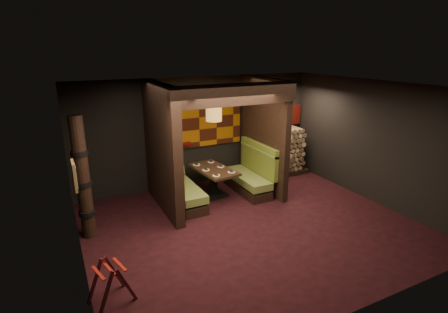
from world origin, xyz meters
TOP-DOWN VIEW (x-y plane):
  - floor at (0.00, 0.00)m, footprint 6.50×5.50m
  - ceiling at (0.00, 0.00)m, footprint 6.50×5.50m
  - wall_back at (0.00, 2.76)m, footprint 6.50×0.02m
  - wall_front at (0.00, -2.76)m, footprint 6.50×0.02m
  - wall_left at (-3.26, 0.00)m, footprint 0.02×5.50m
  - wall_right at (3.26, 0.00)m, footprint 0.02×5.50m
  - partition_left at (-1.35, 1.65)m, footprint 0.20×2.20m
  - partition_right at (1.30, 1.70)m, footprint 0.15×2.10m
  - header_beam at (-0.02, 0.70)m, footprint 2.85×0.18m
  - tapa_back_panel at (-0.02, 2.71)m, footprint 2.40×0.06m
  - tapa_side_panel at (-1.23, 1.82)m, footprint 0.04×1.85m
  - lacquer_shelf at (-0.60, 2.65)m, footprint 0.60×0.12m
  - booth_bench_left at (-0.96, 1.65)m, footprint 0.68×1.60m
  - booth_bench_right at (0.93, 1.65)m, footprint 0.68×1.60m
  - dining_table at (-0.05, 1.79)m, footprint 0.90×1.43m
  - place_settings at (-0.05, 1.79)m, footprint 0.72×1.15m
  - pendant_lamp at (-0.05, 1.74)m, footprint 0.37×0.37m
  - framed_picture at (-3.22, 0.10)m, footprint 0.05×0.36m
  - luggage_rack at (-2.97, -1.00)m, footprint 0.70×0.57m
  - totem_column at (-3.05, 1.10)m, footprint 0.31×0.31m
  - firewood_stack at (2.29, 2.35)m, footprint 1.73×0.70m
  - mosaic_header at (2.29, 2.68)m, footprint 1.83×0.10m
  - bay_front_post at (1.39, 1.96)m, footprint 0.08×0.08m

SIDE VIEW (x-z plane):
  - floor at x=0.00m, z-range -0.02..0.00m
  - luggage_rack at x=-2.97m, z-range 0.00..0.66m
  - booth_bench_left at x=-0.96m, z-range -0.17..0.97m
  - booth_bench_right at x=0.93m, z-range -0.17..0.97m
  - dining_table at x=-0.05m, z-range 0.12..0.84m
  - firewood_stack at x=2.29m, z-range 0.00..1.36m
  - place_settings at x=-0.05m, z-range 0.71..0.74m
  - lacquer_shelf at x=-0.60m, z-range 1.15..1.21m
  - totem_column at x=-3.05m, z-range -0.01..2.39m
  - wall_back at x=0.00m, z-range 0.00..2.85m
  - wall_front at x=0.00m, z-range 0.00..2.85m
  - wall_left at x=-3.26m, z-range 0.00..2.85m
  - wall_right at x=3.26m, z-range 0.00..2.85m
  - partition_left at x=-1.35m, z-range 0.00..2.85m
  - partition_right at x=1.30m, z-range 0.00..2.85m
  - bay_front_post at x=1.39m, z-range 0.00..2.85m
  - framed_picture at x=-3.22m, z-range 1.39..1.85m
  - mosaic_header at x=2.29m, z-range 1.36..1.92m
  - tapa_back_panel at x=-0.02m, z-range 1.04..2.60m
  - tapa_side_panel at x=-1.23m, z-range 1.12..2.58m
  - pendant_lamp at x=-0.05m, z-range 1.66..2.60m
  - header_beam at x=-0.02m, z-range 2.41..2.85m
  - ceiling at x=0.00m, z-range 2.85..2.87m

